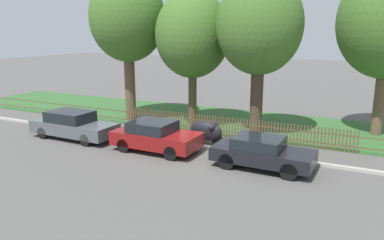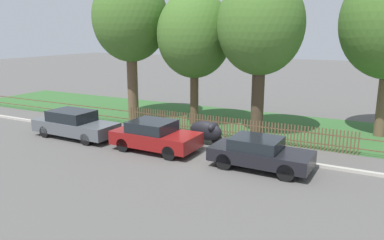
{
  "view_description": "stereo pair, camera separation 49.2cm",
  "coord_description": "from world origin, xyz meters",
  "px_view_note": "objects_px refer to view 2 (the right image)",
  "views": [
    {
      "loc": [
        6.3,
        -14.86,
        5.22
      ],
      "look_at": [
        -1.28,
        0.82,
        1.1
      ],
      "focal_mm": 35.0,
      "sensor_mm": 36.0,
      "label": 1
    },
    {
      "loc": [
        6.74,
        -14.64,
        5.22
      ],
      "look_at": [
        -1.28,
        0.82,
        1.1
      ],
      "focal_mm": 35.0,
      "sensor_mm": 36.0,
      "label": 2
    }
  ],
  "objects_px": {
    "tree_mid_park": "(261,26)",
    "parked_car_silver_hatchback": "(75,124)",
    "parked_car_navy_estate": "(260,153)",
    "parked_car_black_saloon": "(155,136)",
    "tree_behind_motorcycle": "(194,35)",
    "covered_motorcycle": "(206,131)",
    "tree_nearest_kerb": "(130,19)"
  },
  "relations": [
    {
      "from": "tree_mid_park",
      "to": "parked_car_silver_hatchback",
      "type": "bearing_deg",
      "value": -148.68
    },
    {
      "from": "tree_behind_motorcycle",
      "to": "tree_mid_park",
      "type": "xyz_separation_m",
      "value": [
        3.83,
        -0.35,
        0.46
      ]
    },
    {
      "from": "tree_nearest_kerb",
      "to": "tree_mid_park",
      "type": "height_order",
      "value": "tree_nearest_kerb"
    },
    {
      "from": "parked_car_black_saloon",
      "to": "parked_car_navy_estate",
      "type": "height_order",
      "value": "parked_car_black_saloon"
    },
    {
      "from": "tree_nearest_kerb",
      "to": "tree_mid_park",
      "type": "distance_m",
      "value": 7.88
    },
    {
      "from": "parked_car_silver_hatchback",
      "to": "parked_car_black_saloon",
      "type": "distance_m",
      "value": 4.76
    },
    {
      "from": "tree_nearest_kerb",
      "to": "tree_behind_motorcycle",
      "type": "bearing_deg",
      "value": 4.4
    },
    {
      "from": "parked_car_silver_hatchback",
      "to": "tree_behind_motorcycle",
      "type": "xyz_separation_m",
      "value": [
        4.12,
        5.18,
        4.33
      ]
    },
    {
      "from": "tree_nearest_kerb",
      "to": "tree_behind_motorcycle",
      "type": "distance_m",
      "value": 4.16
    },
    {
      "from": "covered_motorcycle",
      "to": "tree_behind_motorcycle",
      "type": "relative_size",
      "value": 0.25
    },
    {
      "from": "parked_car_navy_estate",
      "to": "tree_nearest_kerb",
      "type": "bearing_deg",
      "value": 154.43
    },
    {
      "from": "parked_car_navy_estate",
      "to": "tree_mid_park",
      "type": "xyz_separation_m",
      "value": [
        -1.68,
        4.84,
        4.84
      ]
    },
    {
      "from": "parked_car_silver_hatchback",
      "to": "parked_car_navy_estate",
      "type": "xyz_separation_m",
      "value": [
        9.62,
        -0.0,
        -0.04
      ]
    },
    {
      "from": "parked_car_black_saloon",
      "to": "tree_behind_motorcycle",
      "type": "bearing_deg",
      "value": 97.87
    },
    {
      "from": "parked_car_black_saloon",
      "to": "tree_behind_motorcycle",
      "type": "xyz_separation_m",
      "value": [
        -0.64,
        5.13,
        4.33
      ]
    },
    {
      "from": "tree_nearest_kerb",
      "to": "tree_behind_motorcycle",
      "type": "relative_size",
      "value": 1.15
    },
    {
      "from": "parked_car_silver_hatchback",
      "to": "covered_motorcycle",
      "type": "xyz_separation_m",
      "value": [
        6.45,
        1.89,
        -0.0
      ]
    },
    {
      "from": "tree_mid_park",
      "to": "tree_nearest_kerb",
      "type": "bearing_deg",
      "value": 179.72
    },
    {
      "from": "covered_motorcycle",
      "to": "tree_nearest_kerb",
      "type": "distance_m",
      "value": 8.77
    },
    {
      "from": "parked_car_black_saloon",
      "to": "tree_mid_park",
      "type": "xyz_separation_m",
      "value": [
        3.18,
        4.78,
        4.79
      ]
    },
    {
      "from": "parked_car_black_saloon",
      "to": "covered_motorcycle",
      "type": "relative_size",
      "value": 2.11
    },
    {
      "from": "parked_car_navy_estate",
      "to": "tree_behind_motorcycle",
      "type": "xyz_separation_m",
      "value": [
        -5.5,
        5.19,
        4.38
      ]
    },
    {
      "from": "parked_car_silver_hatchback",
      "to": "tree_behind_motorcycle",
      "type": "relative_size",
      "value": 0.61
    },
    {
      "from": "covered_motorcycle",
      "to": "parked_car_black_saloon",
      "type": "bearing_deg",
      "value": -127.18
    },
    {
      "from": "covered_motorcycle",
      "to": "tree_mid_park",
      "type": "bearing_deg",
      "value": 68.49
    },
    {
      "from": "parked_car_black_saloon",
      "to": "parked_car_silver_hatchback",
      "type": "bearing_deg",
      "value": -178.58
    },
    {
      "from": "parked_car_navy_estate",
      "to": "tree_behind_motorcycle",
      "type": "relative_size",
      "value": 0.53
    },
    {
      "from": "tree_nearest_kerb",
      "to": "parked_car_black_saloon",
      "type": "bearing_deg",
      "value": -45.79
    },
    {
      "from": "tree_nearest_kerb",
      "to": "tree_mid_park",
      "type": "bearing_deg",
      "value": -0.28
    },
    {
      "from": "covered_motorcycle",
      "to": "parked_car_navy_estate",
      "type": "bearing_deg",
      "value": -25.42
    },
    {
      "from": "covered_motorcycle",
      "to": "tree_behind_motorcycle",
      "type": "xyz_separation_m",
      "value": [
        -2.33,
        3.29,
        4.34
      ]
    },
    {
      "from": "parked_car_navy_estate",
      "to": "tree_mid_park",
      "type": "relative_size",
      "value": 0.49
    }
  ]
}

